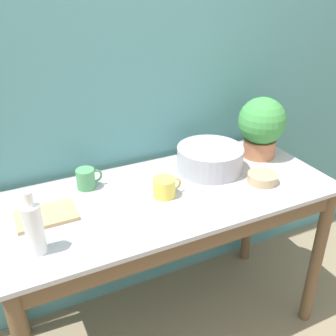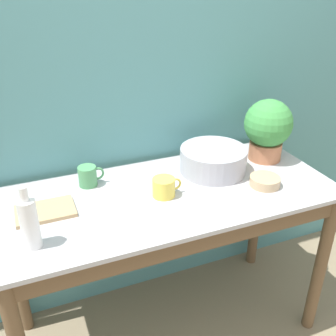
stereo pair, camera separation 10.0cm
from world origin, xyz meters
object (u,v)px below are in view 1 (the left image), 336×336
Objects in this scene: bowl_wash_large at (210,159)px; bowl_small_tan at (262,178)px; mug_yellow at (165,187)px; tray_board at (46,216)px; bottle_tall at (34,228)px; potted_plant at (262,125)px; mug_green at (86,179)px.

bowl_wash_large reaches higher than bowl_small_tan.
mug_yellow is 0.50m from tray_board.
bottle_tall reaches higher than bowl_wash_large.
bottle_tall is 1.04× the size of tray_board.
bowl_small_tan is (0.45, -0.09, -0.02)m from mug_yellow.
potted_plant is 1.29× the size of bottle_tall.
potted_plant reaches higher than bowl_small_tan.
mug_green is (-0.58, 0.09, -0.01)m from bowl_wash_large.
bowl_wash_large is 2.32× the size of bowl_small_tan.
bowl_small_tan is at bearing -8.85° from tray_board.
potted_plant is 1.34× the size of tray_board.
bowl_small_tan is at bearing 2.98° from bottle_tall.
bottle_tall reaches higher than bowl_small_tan.
mug_yellow is (-0.61, -0.14, -0.13)m from potted_plant.
bowl_small_tan reaches higher than tray_board.
mug_green is 0.79m from bowl_small_tan.
potted_plant reaches higher than bowl_wash_large.
mug_yellow is 0.96× the size of bowl_small_tan.
bowl_small_tan is (-0.16, -0.23, -0.15)m from potted_plant.
mug_yellow is at bearing 14.38° from bottle_tall.
tray_board is at bearing -175.47° from potted_plant.
potted_plant reaches higher than bottle_tall.
bottle_tall is at bearing -162.78° from bowl_wash_large.
bottle_tall is (-1.17, -0.29, -0.07)m from potted_plant.
bowl_small_tan is (1.01, 0.05, -0.08)m from bottle_tall.
bottle_tall is 0.45m from mug_green.
mug_yellow is at bearing -37.06° from mug_green.
bowl_small_tan is (0.73, -0.30, -0.02)m from mug_green.
tray_board is (-0.49, 0.06, -0.03)m from mug_yellow.
mug_yellow is 0.57× the size of tray_board.
potted_plant is at bearing 13.31° from mug_yellow.
bowl_wash_large is 0.33m from mug_yellow.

